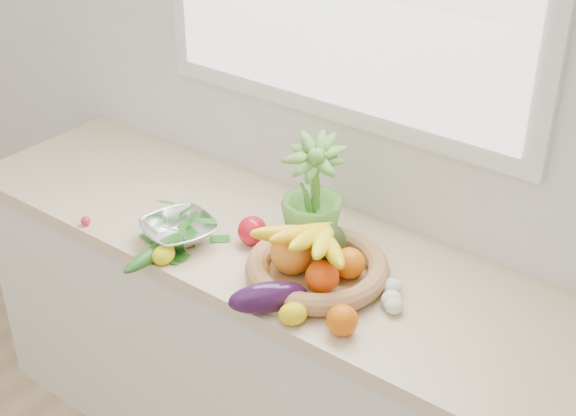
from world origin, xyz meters
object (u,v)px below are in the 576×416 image
Objects in this scene: potted_herb at (313,191)px; eggplant at (268,297)px; cucumber at (155,252)px; fruit_basket at (316,261)px; apple at (252,231)px; colander_with_spinach at (179,226)px.

eggplant is at bearing -72.44° from potted_herb.
cucumber is 0.49m from potted_herb.
fruit_basket is at bearing 86.14° from eggplant.
apple is at bearing -135.96° from potted_herb.
apple is at bearing 136.68° from eggplant.
potted_herb is (0.30, 0.36, 0.14)m from cucumber.
eggplant is 0.84× the size of cucumber.
colander_with_spinach is (-0.17, -0.13, 0.01)m from apple.
cucumber is at bearing -87.47° from colander_with_spinach.
fruit_basket reaches higher than cucumber.
potted_herb reaches higher than apple.
eggplant is at bearing -43.32° from apple.
apple is 0.33× the size of colander_with_spinach.
apple is 0.33m from eggplant.
potted_herb is at bearing 44.04° from apple.
fruit_basket is 0.44m from colander_with_spinach.
potted_herb is (0.13, 0.12, 0.12)m from apple.
apple is 0.26× the size of potted_herb.
fruit_basket reaches higher than apple.
eggplant is (0.24, -0.22, -0.00)m from apple.
apple is 0.29m from cucumber.
potted_herb is at bearing 107.56° from eggplant.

